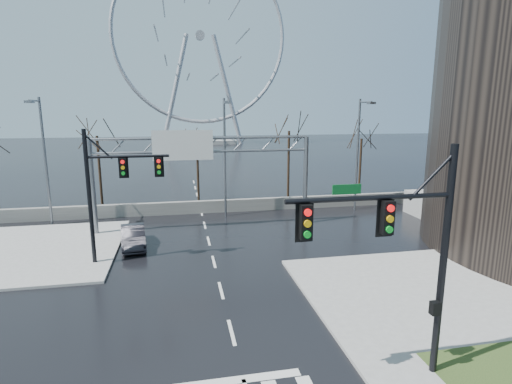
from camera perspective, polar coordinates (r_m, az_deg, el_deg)
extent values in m
plane|color=black|center=(17.52, -3.51, -19.37)|extent=(260.00, 260.00, 0.00)
cube|color=gray|center=(22.53, 22.50, -12.71)|extent=(12.00, 10.00, 0.15)
cube|color=gray|center=(29.77, -28.58, -7.33)|extent=(10.00, 12.00, 0.15)
cube|color=slate|center=(35.97, -7.81, -2.12)|extent=(52.00, 0.50, 1.10)
cylinder|color=black|center=(14.66, 25.14, -9.54)|extent=(0.24, 0.24, 8.00)
cylinder|color=black|center=(12.58, 16.11, -0.84)|extent=(5.40, 0.16, 0.16)
cube|color=black|center=(12.83, 18.25, -3.49)|extent=(0.35, 0.28, 1.05)
cube|color=black|center=(11.79, 7.13, -4.29)|extent=(0.35, 0.28, 1.05)
cylinder|color=black|center=(24.95, -22.69, -0.90)|extent=(0.24, 0.24, 8.00)
cylinder|color=black|center=(24.21, -17.78, 4.85)|extent=(4.60, 0.16, 0.16)
cube|color=black|center=(24.17, -18.44, 3.37)|extent=(0.35, 0.28, 1.05)
cube|color=black|center=(24.00, -13.69, 3.58)|extent=(0.35, 0.28, 1.05)
cylinder|color=slate|center=(31.01, -22.30, 0.49)|extent=(0.36, 0.36, 7.00)
cylinder|color=slate|center=(31.98, 7.06, 1.59)|extent=(0.36, 0.36, 7.00)
cylinder|color=slate|center=(30.03, -7.56, 7.66)|extent=(16.00, 0.20, 0.20)
cylinder|color=slate|center=(30.12, -7.51, 5.76)|extent=(16.00, 0.20, 0.20)
cube|color=#0A4B1C|center=(29.86, -10.41, 6.59)|extent=(4.20, 0.10, 2.00)
cube|color=silver|center=(29.80, -10.41, 6.58)|extent=(4.40, 0.02, 2.20)
cylinder|color=slate|center=(35.13, -27.84, 3.70)|extent=(0.20, 0.20, 10.00)
cylinder|color=slate|center=(33.85, -29.13, 11.34)|extent=(0.12, 2.20, 0.12)
cube|color=slate|center=(32.90, -29.64, 11.14)|extent=(0.50, 0.70, 0.18)
cylinder|color=slate|center=(33.87, -4.47, 4.76)|extent=(0.20, 0.20, 10.00)
cylinder|color=slate|center=(32.55, -4.37, 12.78)|extent=(0.12, 2.20, 0.12)
cube|color=slate|center=(31.56, -4.15, 12.64)|extent=(0.50, 0.70, 0.18)
cylinder|color=slate|center=(37.22, 14.27, 5.05)|extent=(0.20, 0.20, 10.00)
cylinder|color=slate|center=(36.02, 15.41, 12.29)|extent=(0.12, 2.20, 0.12)
cube|color=slate|center=(35.12, 16.14, 12.11)|extent=(0.50, 0.70, 0.18)
cylinder|color=black|center=(39.46, -21.42, 2.58)|extent=(0.24, 0.24, 6.75)
cylinder|color=black|center=(39.92, -8.30, 2.71)|extent=(0.24, 0.24, 5.85)
cylinder|color=black|center=(40.30, 4.66, 3.71)|extent=(0.24, 0.24, 7.02)
cylinder|color=black|center=(43.67, 14.64, 3.39)|extent=(0.24, 0.24, 6.12)
cube|color=gray|center=(110.45, -7.61, 7.08)|extent=(18.00, 6.00, 1.00)
torus|color=#B2B2B7|center=(111.75, -8.01, 21.27)|extent=(45.00, 1.00, 45.00)
cylinder|color=#B2B2B7|center=(111.75, -8.01, 21.27)|extent=(2.40, 1.50, 2.40)
cylinder|color=#B2B2B7|center=(110.02, -11.55, 13.97)|extent=(8.28, 1.20, 28.82)
cylinder|color=#B2B2B7|center=(110.90, -4.07, 14.15)|extent=(8.28, 1.20, 28.82)
imported|color=black|center=(28.07, -17.15, -6.13)|extent=(2.04, 4.49, 1.43)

